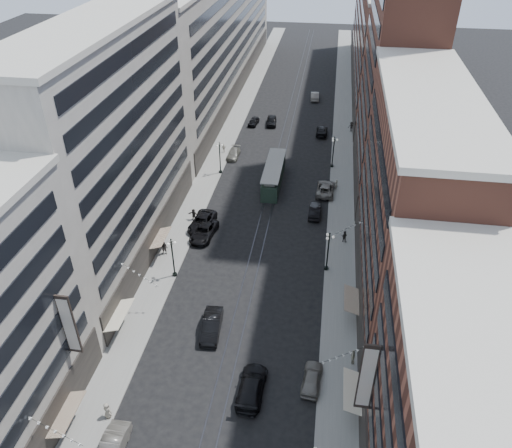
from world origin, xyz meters
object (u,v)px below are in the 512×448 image
Objects in this scene: streetcar at (274,175)px; pedestrian_1 at (107,410)px; pedestrian_6 at (224,148)px; car_13 at (272,121)px; lamppost_sw_far at (173,256)px; lamppost_se_far at (328,250)px; car_6 at (252,386)px; car_10 at (315,211)px; lamppost_sw_mid at (220,157)px; pedestrian_7 at (344,236)px; car_8 at (234,154)px; pedestrian_4 at (353,357)px; car_14 at (315,96)px; car_9 at (254,121)px; car_11 at (325,188)px; pedestrian_2 at (164,248)px; car_7 at (202,222)px; pedestrian_8 at (336,184)px; car_4 at (312,378)px; pedestrian_9 at (351,127)px; car_5 at (212,325)px; lamppost_se_mid at (333,151)px; pedestrian_5 at (194,214)px; car_2 at (204,232)px; car_12 at (322,131)px.

streetcar reaches higher than pedestrian_1.
streetcar is 14.31m from pedestrian_6.
lamppost_sw_far is at bearing -101.65° from car_13.
car_6 is at bearing -108.11° from lamppost_se_far.
car_6 is at bearing 84.04° from car_10.
car_13 is (5.85, 21.90, -2.28)m from lamppost_sw_mid.
pedestrian_6 is 32.62m from pedestrian_7.
car_8 is 2.55m from pedestrian_6.
lamppost_sw_mid is 8.12m from pedestrian_6.
pedestrian_6 is (-2.07, 1.47, 0.23)m from car_8.
pedestrian_4 is 0.35× the size of car_14.
streetcar reaches higher than pedestrian_7.
car_11 is (15.28, -25.16, 0.11)m from car_9.
lamppost_se_far is 1.16× the size of car_8.
car_9 is at bearing 84.50° from pedestrian_2.
car_7 is (0.80, 11.01, -2.26)m from lamppost_sw_far.
pedestrian_8 is (10.01, -0.34, -0.59)m from streetcar.
pedestrian_9 reaches higher than car_4.
car_5 is 15.28m from pedestrian_2.
pedestrian_2 is (-9.04, 12.31, 0.20)m from car_5.
lamppost_se_mid is at bearing 90.00° from lamppost_se_far.
pedestrian_1 reaches higher than pedestrian_7.
car_4 is 63.73m from car_9.
pedestrian_1 is at bearing -90.81° from car_8.
lamppost_se_far reaches higher than pedestrian_5.
lamppost_se_far reaches higher than car_4.
lamppost_se_far is at bearing 17.23° from pedestrian_4.
car_4 is at bearing -69.90° from car_8.
lamppost_sw_far is 19.71m from car_6.
pedestrian_8 reaches higher than car_2.
pedestrian_8 is (2.89, 7.98, 0.20)m from car_10.
car_8 is (-0.55, 24.50, -0.13)m from car_2.
car_8 is at bearing 124.87° from pedestrian_6.
car_2 is 1.02× the size of car_11.
pedestrian_7 reaches higher than car_6.
car_4 is 0.75× the size of car_6.
pedestrian_9 is (1.17, 37.28, 0.14)m from pedestrian_7.
car_10 is (-2.08, -15.54, -2.32)m from lamppost_se_mid.
pedestrian_8 is 0.86× the size of pedestrian_9.
pedestrian_7 reaches higher than car_12.
car_5 is 20.20m from car_7.
lamppost_se_mid reaches higher than pedestrian_4.
pedestrian_2 is at bearing 71.96° from car_14.
car_6 reaches higher than car_11.
car_14 is at bearing 70.00° from lamppost_sw_mid.
car_5 reaches higher than car_10.
car_8 is (-5.54, 41.63, -0.20)m from car_5.
lamppost_sw_mid is at bearing 77.95° from pedestrian_6.
car_5 reaches higher than car_2.
streetcar reaches higher than pedestrian_2.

